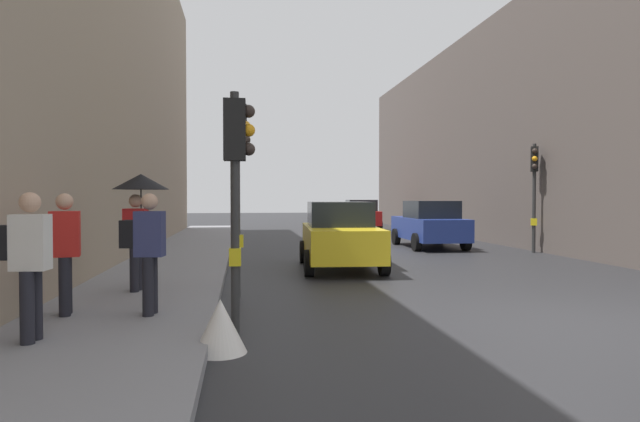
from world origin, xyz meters
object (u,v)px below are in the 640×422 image
object	(u,v)px
car_red_sedan	(361,215)
pedestrian_with_umbrella	(139,199)
car_blue_van	(429,224)
traffic_light_near_left	(237,167)
pedestrian_in_red_jacket	(65,248)
traffic_light_near_right	(238,160)
pedestrian_with_black_backpack	(27,257)
warning_sign_triangle	(220,326)
traffic_light_mid_street	(534,178)
pedestrian_with_grey_backpack	(147,246)
car_yellow_taxi	(340,235)

from	to	relation	value
car_red_sedan	pedestrian_with_umbrella	world-z (taller)	pedestrian_with_umbrella
car_red_sedan	car_blue_van	bearing A→B (deg)	-89.49
traffic_light_near_left	pedestrian_with_umbrella	xyz separation A→B (m)	(-1.78, 2.65, -0.45)
pedestrian_with_umbrella	pedestrian_in_red_jacket	world-z (taller)	pedestrian_with_umbrella
traffic_light_near_left	traffic_light_near_right	bearing A→B (deg)	90.09
pedestrian_with_black_backpack	warning_sign_triangle	size ratio (longest dim) A/B	2.72
traffic_light_near_right	traffic_light_near_left	size ratio (longest dim) A/B	1.12
traffic_light_mid_street	car_red_sedan	world-z (taller)	traffic_light_mid_street
traffic_light_near_right	pedestrian_with_umbrella	world-z (taller)	traffic_light_near_right
traffic_light_mid_street	pedestrian_with_grey_backpack	world-z (taller)	traffic_light_mid_street
pedestrian_with_grey_backpack	pedestrian_in_red_jacket	bearing A→B (deg)	172.59
traffic_light_near_left	pedestrian_in_red_jacket	distance (m)	2.83
car_red_sedan	pedestrian_in_red_jacket	xyz separation A→B (m)	(-9.40, -22.21, 0.25)
car_blue_van	pedestrian_with_umbrella	bearing A→B (deg)	-134.22
pedestrian_in_red_jacket	warning_sign_triangle	xyz separation A→B (m)	(2.29, -1.70, -0.81)
traffic_light_mid_street	car_blue_van	bearing A→B (deg)	140.80
car_red_sedan	pedestrian_with_umbrella	distance (m)	22.12
pedestrian_with_grey_backpack	pedestrian_with_umbrella	bearing A→B (deg)	103.15
car_yellow_taxi	pedestrian_with_umbrella	distance (m)	5.85
pedestrian_with_black_backpack	warning_sign_triangle	xyz separation A→B (m)	(2.25, -0.23, -0.84)
pedestrian_in_red_jacket	warning_sign_triangle	size ratio (longest dim) A/B	2.72
traffic_light_near_right	pedestrian_with_black_backpack	distance (m)	4.39
pedestrian_with_umbrella	pedestrian_in_red_jacket	distance (m)	2.14
car_red_sedan	pedestrian_with_umbrella	size ratio (longest dim) A/B	2.02
traffic_light_near_right	car_yellow_taxi	world-z (taller)	traffic_light_near_right
pedestrian_with_umbrella	warning_sign_triangle	xyz separation A→B (m)	(1.59, -3.60, -1.52)
traffic_light_mid_street	car_yellow_taxi	size ratio (longest dim) A/B	0.86
traffic_light_near_right	traffic_light_near_left	xyz separation A→B (m)	(0.00, -2.65, -0.28)
traffic_light_near_right	pedestrian_with_black_backpack	bearing A→B (deg)	-125.91
pedestrian_with_black_backpack	pedestrian_in_red_jacket	world-z (taller)	same
pedestrian_with_umbrella	traffic_light_mid_street	bearing A→B (deg)	29.95
traffic_light_near_left	pedestrian_with_umbrella	bearing A→B (deg)	123.94
traffic_light_mid_street	pedestrian_with_umbrella	bearing A→B (deg)	-150.05
car_yellow_taxi	pedestrian_in_red_jacket	xyz separation A→B (m)	(-5.10, -5.62, 0.25)
traffic_light_near_right	warning_sign_triangle	world-z (taller)	traffic_light_near_right
traffic_light_mid_street	car_red_sedan	distance (m)	14.00
pedestrian_with_umbrella	pedestrian_in_red_jacket	size ratio (longest dim) A/B	1.21
traffic_light_near_left	pedestrian_with_grey_backpack	size ratio (longest dim) A/B	1.87
car_blue_van	traffic_light_near_right	bearing A→B (deg)	-127.83
car_yellow_taxi	pedestrian_with_umbrella	size ratio (longest dim) A/B	2.02
car_yellow_taxi	pedestrian_with_grey_backpack	bearing A→B (deg)	-124.25
traffic_light_mid_street	car_yellow_taxi	xyz separation A→B (m)	(-7.26, -3.00, -1.68)
traffic_light_near_right	car_blue_van	distance (m)	11.59
car_blue_van	pedestrian_with_black_backpack	size ratio (longest dim) A/B	2.39
traffic_light_mid_street	pedestrian_in_red_jacket	size ratio (longest dim) A/B	2.09
warning_sign_triangle	car_yellow_taxi	bearing A→B (deg)	68.96
car_red_sedan	pedestrian_with_grey_backpack	bearing A→B (deg)	-110.21
pedestrian_with_black_backpack	warning_sign_triangle	bearing A→B (deg)	-5.92
pedestrian_in_red_jacket	warning_sign_triangle	distance (m)	2.96
traffic_light_near_left	pedestrian_with_black_backpack	bearing A→B (deg)	-163.59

